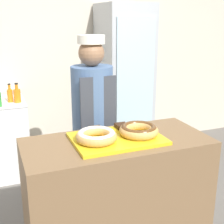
{
  "coord_description": "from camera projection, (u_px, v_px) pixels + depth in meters",
  "views": [
    {
      "loc": [
        -0.78,
        -1.89,
        1.79
      ],
      "look_at": [
        0.0,
        0.1,
        1.15
      ],
      "focal_mm": 50.0,
      "sensor_mm": 36.0,
      "label": 1
    }
  ],
  "objects": [
    {
      "name": "wall_back",
      "position": [
        54.0,
        54.0,
        3.99
      ],
      "size": [
        8.0,
        0.06,
        2.7
      ],
      "color": "beige",
      "rests_on": "ground_plane"
    },
    {
      "name": "display_counter",
      "position": [
        117.0,
        200.0,
        2.34
      ],
      "size": [
        1.32,
        0.6,
        0.97
      ],
      "color": "brown",
      "rests_on": "ground_plane"
    },
    {
      "name": "serving_tray",
      "position": [
        117.0,
        139.0,
        2.2
      ],
      "size": [
        0.63,
        0.44,
        0.02
      ],
      "color": "yellow",
      "rests_on": "display_counter"
    },
    {
      "name": "donut_light_glaze",
      "position": [
        96.0,
        136.0,
        2.11
      ],
      "size": [
        0.28,
        0.28,
        0.07
      ],
      "color": "tan",
      "rests_on": "serving_tray"
    },
    {
      "name": "donut_chocolate_glaze",
      "position": [
        139.0,
        130.0,
        2.22
      ],
      "size": [
        0.28,
        0.28,
        0.07
      ],
      "color": "tan",
      "rests_on": "serving_tray"
    },
    {
      "name": "brownie_back_left",
      "position": [
        96.0,
        129.0,
        2.3
      ],
      "size": [
        0.09,
        0.09,
        0.03
      ],
      "color": "#382111",
      "rests_on": "serving_tray"
    },
    {
      "name": "brownie_back_right",
      "position": [
        122.0,
        126.0,
        2.37
      ],
      "size": [
        0.09,
        0.09,
        0.03
      ],
      "color": "#382111",
      "rests_on": "serving_tray"
    },
    {
      "name": "baker_person",
      "position": [
        93.0,
        125.0,
        2.76
      ],
      "size": [
        0.36,
        0.36,
        1.66
      ],
      "color": "#4C4C51",
      "rests_on": "ground_plane"
    },
    {
      "name": "beverage_fridge",
      "position": [
        124.0,
        84.0,
        4.02
      ],
      "size": [
        0.58,
        0.69,
        1.97
      ],
      "color": "#ADB2B7",
      "rests_on": "ground_plane"
    },
    {
      "name": "bottle_orange",
      "position": [
        17.0,
        95.0,
        3.44
      ],
      "size": [
        0.08,
        0.08,
        0.22
      ],
      "color": "orange",
      "rests_on": "chest_freezer"
    },
    {
      "name": "bottle_orange_b",
      "position": [
        10.0,
        95.0,
        3.46
      ],
      "size": [
        0.06,
        0.06,
        0.21
      ],
      "color": "orange",
      "rests_on": "chest_freezer"
    }
  ]
}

